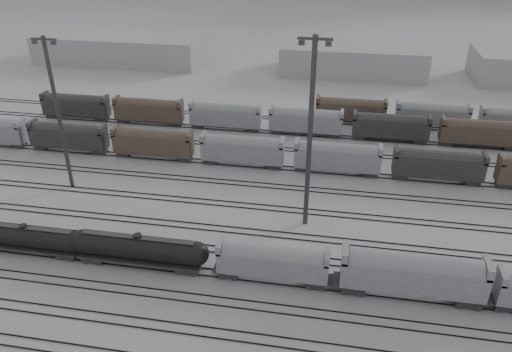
% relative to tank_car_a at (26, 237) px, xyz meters
% --- Properties ---
extents(ground, '(900.00, 900.00, 0.00)m').
position_rel_tank_car_a_xyz_m(ground, '(32.43, -1.00, -2.42)').
color(ground, '#B9B9BE').
rests_on(ground, ground).
extents(tracks, '(220.00, 71.50, 0.16)m').
position_rel_tank_car_a_xyz_m(tracks, '(32.43, 16.50, -2.34)').
color(tracks, black).
rests_on(tracks, ground).
extents(tank_car_a, '(16.92, 2.82, 4.18)m').
position_rel_tank_car_a_xyz_m(tank_car_a, '(0.00, 0.00, 0.00)').
color(tank_car_a, black).
rests_on(tank_car_a, ground).
extents(tank_car_b, '(18.67, 3.11, 4.61)m').
position_rel_tank_car_a_xyz_m(tank_car_b, '(16.14, 0.00, 0.25)').
color(tank_car_b, black).
rests_on(tank_car_b, ground).
extents(hopper_car_a, '(13.87, 2.76, 4.96)m').
position_rel_tank_car_a_xyz_m(hopper_car_a, '(33.62, 0.00, 0.65)').
color(hopper_car_a, black).
rests_on(hopper_car_a, ground).
extents(hopper_car_b, '(16.81, 3.34, 6.01)m').
position_rel_tank_car_a_xyz_m(hopper_car_b, '(50.29, -0.00, 1.30)').
color(hopper_car_b, black).
rests_on(hopper_car_b, ground).
extents(light_mast_b, '(4.03, 0.64, 25.17)m').
position_rel_tank_car_a_xyz_m(light_mast_b, '(-3.39, 18.08, 10.93)').
color(light_mast_b, '#38383A').
rests_on(light_mast_b, ground).
extents(light_mast_c, '(4.45, 0.71, 27.80)m').
position_rel_tank_car_a_xyz_m(light_mast_c, '(36.49, 13.87, 12.33)').
color(light_mast_c, '#38383A').
rests_on(light_mast_c, ground).
extents(bg_string_near, '(151.00, 3.00, 5.60)m').
position_rel_tank_car_a_xyz_m(bg_string_near, '(40.43, 31.00, 0.38)').
color(bg_string_near, gray).
rests_on(bg_string_near, ground).
extents(bg_string_mid, '(151.00, 3.00, 5.60)m').
position_rel_tank_car_a_xyz_m(bg_string_mid, '(50.43, 47.00, 0.38)').
color(bg_string_mid, black).
rests_on(bg_string_mid, ground).
extents(bg_string_far, '(66.00, 3.00, 5.60)m').
position_rel_tank_car_a_xyz_m(bg_string_far, '(67.93, 55.00, 0.38)').
color(bg_string_far, brown).
rests_on(bg_string_far, ground).
extents(warehouse_left, '(50.00, 18.00, 8.00)m').
position_rel_tank_car_a_xyz_m(warehouse_left, '(-27.57, 94.00, 1.58)').
color(warehouse_left, gray).
rests_on(warehouse_left, ground).
extents(warehouse_mid, '(40.00, 18.00, 8.00)m').
position_rel_tank_car_a_xyz_m(warehouse_mid, '(42.43, 94.00, 1.58)').
color(warehouse_mid, gray).
rests_on(warehouse_mid, ground).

